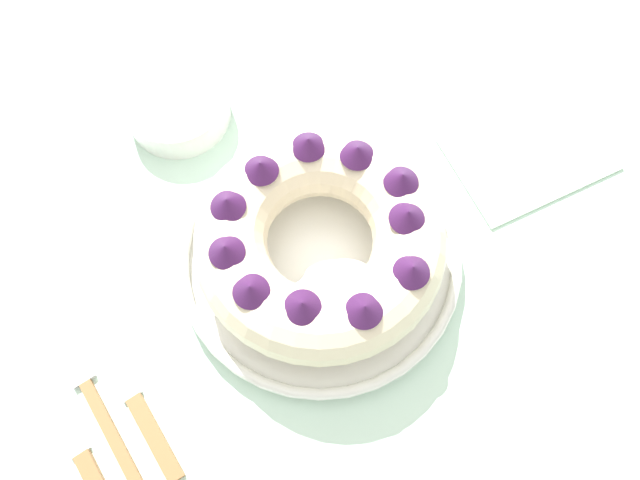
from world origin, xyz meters
TOP-DOWN VIEW (x-y plane):
  - ground_plane at (0.00, 0.00)m, footprint 8.00×8.00m
  - dining_table at (0.00, 0.00)m, footprint 1.60×1.28m
  - serving_dish at (-0.02, -0.02)m, footprint 0.30×0.30m
  - bundt_cake at (-0.02, -0.02)m, footprint 0.25×0.25m
  - fork at (-0.29, -0.03)m, footprint 0.02×0.22m
  - serving_knife at (-0.32, -0.06)m, footprint 0.02×0.24m
  - cake_knife at (-0.25, -0.04)m, footprint 0.02×0.21m
  - side_bowl at (-0.05, 0.23)m, footprint 0.12×0.12m
  - napkin at (0.26, -0.04)m, footprint 0.19×0.15m

SIDE VIEW (x-z plane):
  - ground_plane at x=0.00m, z-range 0.00..0.00m
  - dining_table at x=0.00m, z-range 0.32..1.09m
  - napkin at x=0.26m, z-range 0.77..0.78m
  - fork at x=-0.29m, z-range 0.77..0.78m
  - cake_knife at x=-0.25m, z-range 0.77..0.78m
  - serving_knife at x=-0.32m, z-range 0.77..0.78m
  - serving_dish at x=-0.02m, z-range 0.78..0.80m
  - side_bowl at x=-0.05m, z-range 0.77..0.81m
  - bundt_cake at x=-0.02m, z-range 0.80..0.88m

